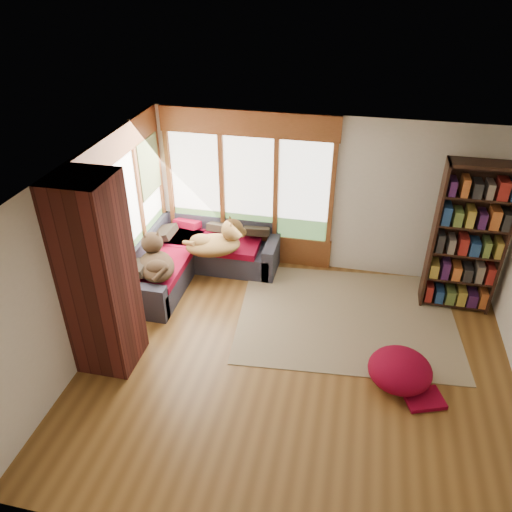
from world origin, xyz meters
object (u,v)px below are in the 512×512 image
at_px(dog_brindle, 155,256).
at_px(dog_tan, 218,237).
at_px(sectional_sofa, 193,262).
at_px(area_rug, 346,317).
at_px(brick_chimney, 98,277).
at_px(bookshelf, 468,239).
at_px(pouf, 400,369).

bearing_deg(dog_brindle, dog_tan, -76.70).
height_order(sectional_sofa, area_rug, sectional_sofa).
bearing_deg(sectional_sofa, dog_brindle, -117.37).
bearing_deg(brick_chimney, area_rug, 27.03).
xyz_separation_m(bookshelf, pouf, (-0.85, -1.84, -0.93)).
relative_size(brick_chimney, area_rug, 0.82).
bearing_deg(brick_chimney, bookshelf, 25.65).
distance_m(brick_chimney, dog_brindle, 1.47).
relative_size(bookshelf, pouf, 2.91).
distance_m(brick_chimney, pouf, 3.86).
relative_size(pouf, dog_brindle, 0.82).
bearing_deg(dog_tan, area_rug, -36.86).
distance_m(bookshelf, pouf, 2.22).
xyz_separation_m(brick_chimney, sectional_sofa, (0.45, 2.05, -1.00)).
distance_m(pouf, dog_tan, 3.37).
bearing_deg(brick_chimney, dog_tan, 67.42).
bearing_deg(sectional_sofa, dog_tan, 4.44).
distance_m(sectional_sofa, bookshelf, 4.18).
distance_m(brick_chimney, sectional_sofa, 2.32).
height_order(area_rug, dog_brindle, dog_brindle).
xyz_separation_m(sectional_sofa, dog_tan, (0.42, 0.04, 0.49)).
xyz_separation_m(dog_tan, dog_brindle, (-0.76, -0.71, -0.02)).
bearing_deg(dog_tan, dog_brindle, -158.89).
xyz_separation_m(area_rug, pouf, (0.71, -1.18, 0.22)).
distance_m(brick_chimney, bookshelf, 5.04).
relative_size(sectional_sofa, dog_brindle, 2.27).
bearing_deg(dog_tan, bookshelf, -20.50).
bearing_deg(sectional_sofa, pouf, -28.28).
relative_size(area_rug, dog_brindle, 3.26).
bearing_deg(dog_brindle, bookshelf, -109.47).
distance_m(area_rug, dog_brindle, 2.98).
distance_m(brick_chimney, area_rug, 3.59).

